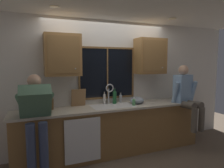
# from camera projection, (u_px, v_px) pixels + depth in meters

# --- Properties ---
(back_wall) EXTENTS (5.95, 0.12, 2.55)m
(back_wall) POSITION_uv_depth(u_px,v_px,m) (107.00, 85.00, 4.07)
(back_wall) COLOR silver
(back_wall) RESTS_ON floor
(ceiling_downlight_left) EXTENTS (0.14, 0.14, 0.01)m
(ceiling_downlight_left) POSITION_uv_depth(u_px,v_px,m) (54.00, 7.00, 2.92)
(ceiling_downlight_left) COLOR #FFEAB2
(ceiling_downlight_right) EXTENTS (0.14, 0.14, 0.01)m
(ceiling_downlight_right) POSITION_uv_depth(u_px,v_px,m) (173.00, 19.00, 3.72)
(ceiling_downlight_right) COLOR #FFEAB2
(window_glass) EXTENTS (1.10, 0.02, 0.95)m
(window_glass) POSITION_uv_depth(u_px,v_px,m) (107.00, 73.00, 3.97)
(window_glass) COLOR black
(window_frame_top) EXTENTS (1.17, 0.02, 0.04)m
(window_frame_top) POSITION_uv_depth(u_px,v_px,m) (107.00, 48.00, 3.91)
(window_frame_top) COLOR brown
(window_frame_bottom) EXTENTS (1.17, 0.02, 0.04)m
(window_frame_bottom) POSITION_uv_depth(u_px,v_px,m) (107.00, 98.00, 4.02)
(window_frame_bottom) COLOR brown
(window_frame_left) EXTENTS (0.03, 0.02, 0.95)m
(window_frame_left) POSITION_uv_depth(u_px,v_px,m) (79.00, 74.00, 3.75)
(window_frame_left) COLOR brown
(window_frame_right) EXTENTS (0.03, 0.02, 0.95)m
(window_frame_right) POSITION_uv_depth(u_px,v_px,m) (133.00, 72.00, 4.17)
(window_frame_right) COLOR brown
(window_mullion_center) EXTENTS (0.02, 0.02, 0.95)m
(window_mullion_center) POSITION_uv_depth(u_px,v_px,m) (107.00, 73.00, 3.96)
(window_mullion_center) COLOR brown
(lower_cabinet_run) EXTENTS (3.55, 0.58, 0.88)m
(lower_cabinet_run) POSITION_uv_depth(u_px,v_px,m) (113.00, 130.00, 3.83)
(lower_cabinet_run) COLOR olive
(lower_cabinet_run) RESTS_ON floor
(countertop) EXTENTS (3.61, 0.62, 0.04)m
(countertop) POSITION_uv_depth(u_px,v_px,m) (114.00, 107.00, 3.77)
(countertop) COLOR beige
(countertop) RESTS_ON lower_cabinet_run
(dishwasher_front) EXTENTS (0.60, 0.02, 0.74)m
(dishwasher_front) POSITION_uv_depth(u_px,v_px,m) (83.00, 141.00, 3.29)
(dishwasher_front) COLOR white
(upper_cabinet_left) EXTENTS (0.61, 0.36, 0.72)m
(upper_cabinet_left) POSITION_uv_depth(u_px,v_px,m) (63.00, 55.00, 3.45)
(upper_cabinet_left) COLOR #9E703D
(upper_cabinet_right) EXTENTS (0.61, 0.36, 0.72)m
(upper_cabinet_right) POSITION_uv_depth(u_px,v_px,m) (150.00, 56.00, 4.12)
(upper_cabinet_right) COLOR #9E703D
(sink) EXTENTS (0.80, 0.46, 0.21)m
(sink) POSITION_uv_depth(u_px,v_px,m) (113.00, 111.00, 3.78)
(sink) COLOR silver
(sink) RESTS_ON lower_cabinet_run
(faucet) EXTENTS (0.18, 0.09, 0.40)m
(faucet) POSITION_uv_depth(u_px,v_px,m) (110.00, 91.00, 3.91)
(faucet) COLOR silver
(faucet) RESTS_ON countertop
(person_standing) EXTENTS (0.53, 0.69, 1.55)m
(person_standing) POSITION_uv_depth(u_px,v_px,m) (36.00, 115.00, 2.97)
(person_standing) COLOR #384260
(person_standing) RESTS_ON floor
(person_sitting_on_counter) EXTENTS (0.54, 0.64, 1.26)m
(person_sitting_on_counter) POSITION_uv_depth(u_px,v_px,m) (186.00, 94.00, 4.06)
(person_sitting_on_counter) COLOR #595147
(person_sitting_on_counter) RESTS_ON countertop
(knife_block) EXTENTS (0.12, 0.18, 0.32)m
(knife_block) POSITION_uv_depth(u_px,v_px,m) (50.00, 104.00, 3.45)
(knife_block) COLOR brown
(knife_block) RESTS_ON countertop
(cutting_board) EXTENTS (0.27, 0.09, 0.33)m
(cutting_board) POSITION_uv_depth(u_px,v_px,m) (78.00, 98.00, 3.72)
(cutting_board) COLOR #997047
(cutting_board) RESTS_ON countertop
(mixing_bowl) EXTENTS (0.28, 0.28, 0.14)m
(mixing_bowl) POSITION_uv_depth(u_px,v_px,m) (137.00, 100.00, 3.98)
(mixing_bowl) COLOR #8C99A8
(mixing_bowl) RESTS_ON countertop
(soap_dispenser) EXTENTS (0.06, 0.07, 0.17)m
(soap_dispenser) POSITION_uv_depth(u_px,v_px,m) (134.00, 102.00, 3.79)
(soap_dispenser) COLOR #59A566
(soap_dispenser) RESTS_ON countertop
(bottle_green_glass) EXTENTS (0.08, 0.08, 0.31)m
(bottle_green_glass) POSITION_uv_depth(u_px,v_px,m) (115.00, 97.00, 3.96)
(bottle_green_glass) COLOR #1E592D
(bottle_green_glass) RESTS_ON countertop
(bottle_tall_clear) EXTENTS (0.05, 0.05, 0.25)m
(bottle_tall_clear) POSITION_uv_depth(u_px,v_px,m) (104.00, 99.00, 3.92)
(bottle_tall_clear) COLOR silver
(bottle_tall_clear) RESTS_ON countertop
(bottle_amber_small) EXTENTS (0.06, 0.06, 0.21)m
(bottle_amber_small) POSITION_uv_depth(u_px,v_px,m) (121.00, 98.00, 4.07)
(bottle_amber_small) COLOR #B7B7BC
(bottle_amber_small) RESTS_ON countertop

